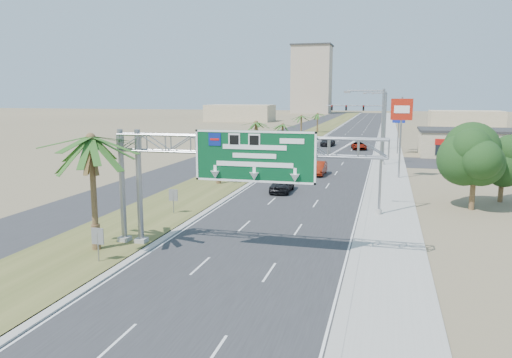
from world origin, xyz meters
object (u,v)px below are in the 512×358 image
object	(u,v)px
pole_sign_red_far	(401,113)
store_building	(480,144)
pole_sign_blue	(399,116)
car_left_lane	(282,184)
palm_near	(91,139)
signal_mast	(372,122)
car_mid_lane	(318,168)
pole_sign_red_near	(402,114)
sign_gantry	(231,154)
car_far	(328,142)
car_right_lane	(359,145)

from	to	relation	value
pole_sign_red_far	store_building	bearing A→B (deg)	-19.97
pole_sign_blue	car_left_lane	bearing A→B (deg)	-107.63
palm_near	car_left_lane	distance (m)	23.53
signal_mast	car_left_lane	xyz separation A→B (m)	(-7.17, -42.42, -4.02)
store_building	pole_sign_blue	xyz separation A→B (m)	(-12.36, 0.16, 4.20)
signal_mast	car_left_lane	world-z (taller)	signal_mast
car_mid_lane	pole_sign_red_far	bearing A→B (deg)	71.49
pole_sign_red_far	pole_sign_red_near	bearing A→B (deg)	-91.32
car_mid_lane	palm_near	bearing A→B (deg)	-104.93
sign_gantry	car_far	distance (m)	66.76
car_mid_lane	pole_sign_red_near	distance (m)	11.46
car_left_lane	pole_sign_red_near	size ratio (longest dim) A/B	0.52
pole_sign_red_far	car_left_lane	bearing A→B (deg)	-106.46
sign_gantry	car_left_lane	xyz separation A→B (m)	(-0.94, 19.62, -5.23)
pole_sign_red_near	car_mid_lane	bearing A→B (deg)	178.86
car_right_lane	pole_sign_red_near	distance (m)	31.98
signal_mast	pole_sign_red_near	bearing A→B (deg)	-82.28
pole_sign_red_near	pole_sign_red_far	distance (m)	29.40
sign_gantry	store_building	xyz separation A→B (m)	(23.06, 56.07, -4.06)
car_left_lane	pole_sign_red_far	xyz separation A→B (m)	(12.05, 40.79, 5.69)
store_building	car_left_lane	world-z (taller)	store_building
sign_gantry	pole_sign_red_far	distance (m)	61.43
palm_near	signal_mast	size ratio (longest dim) A/B	0.81
pole_sign_red_near	pole_sign_blue	xyz separation A→B (m)	(0.26, 25.20, -1.16)
signal_mast	store_building	distance (m)	18.08
car_left_lane	car_right_lane	bearing A→B (deg)	82.03
sign_gantry	signal_mast	distance (m)	62.37
car_mid_lane	pole_sign_red_near	world-z (taller)	pole_sign_red_near
car_left_lane	pole_sign_blue	distance (m)	38.79
signal_mast	car_far	bearing A→B (deg)	150.93
car_far	pole_sign_blue	xyz separation A→B (m)	(12.53, -10.29, 5.40)
store_building	car_far	xyz separation A→B (m)	(-24.90, 10.46, -1.20)
store_building	pole_sign_red_near	distance (m)	28.55
car_mid_lane	store_building	bearing A→B (deg)	48.99
store_building	pole_sign_blue	size ratio (longest dim) A/B	2.18
car_left_lane	car_right_lane	size ratio (longest dim) A/B	0.91
car_right_lane	store_building	bearing A→B (deg)	-23.85
palm_near	signal_mast	bearing A→B (deg)	77.34
sign_gantry	car_left_lane	bearing A→B (deg)	92.74
car_right_lane	car_far	bearing A→B (deg)	133.93
signal_mast	store_building	size ratio (longest dim) A/B	0.57
signal_mast	car_left_lane	distance (m)	43.21
signal_mast	pole_sign_red_far	xyz separation A→B (m)	(4.88, -1.63, 1.67)
pole_sign_blue	store_building	bearing A→B (deg)	-0.76
signal_mast	store_building	world-z (taller)	signal_mast
car_left_lane	car_mid_lane	distance (m)	11.76
car_left_lane	pole_sign_red_near	distance (m)	17.39
car_left_lane	car_far	distance (m)	46.92
store_building	car_right_lane	bearing A→B (deg)	163.43
sign_gantry	car_far	xyz separation A→B (m)	(-1.83, 66.53, -5.26)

